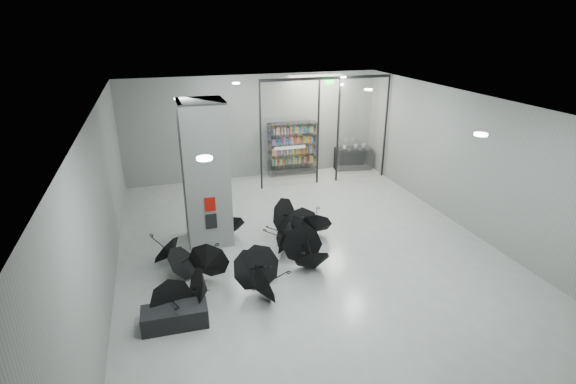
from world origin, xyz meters
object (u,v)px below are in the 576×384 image
object	(u,v)px
umbrella_cluster	(254,254)
column	(205,174)
bench	(175,317)
shop_counter	(353,158)
bookshelf	(292,149)

from	to	relation	value
umbrella_cluster	column	bearing A→B (deg)	117.47
umbrella_cluster	bench	bearing A→B (deg)	-138.18
shop_counter	umbrella_cluster	world-z (taller)	umbrella_cluster
column	umbrella_cluster	bearing A→B (deg)	-62.53
column	bench	bearing A→B (deg)	-108.26
bench	shop_counter	xyz separation A→B (m)	(7.82, 8.27, 0.24)
shop_counter	bookshelf	bearing A→B (deg)	-172.97
shop_counter	umbrella_cluster	xyz separation A→B (m)	(-5.71, -6.38, -0.15)
bench	shop_counter	bearing A→B (deg)	48.45
column	bookshelf	distance (m)	6.28
bench	bookshelf	bearing A→B (deg)	60.08
bookshelf	shop_counter	distance (m)	2.70
bench	umbrella_cluster	xyz separation A→B (m)	(2.11, 1.89, 0.09)
column	bench	size ratio (longest dim) A/B	2.99
bench	umbrella_cluster	size ratio (longest dim) A/B	0.25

